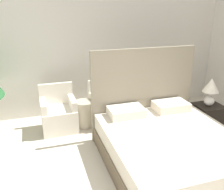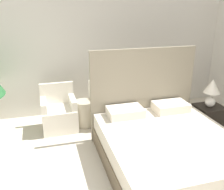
{
  "view_description": "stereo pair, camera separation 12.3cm",
  "coord_description": "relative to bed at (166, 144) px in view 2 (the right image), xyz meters",
  "views": [
    {
      "loc": [
        -1.1,
        -1.4,
        2.2
      ],
      "look_at": [
        0.15,
        2.56,
        0.68
      ],
      "focal_mm": 40.0,
      "sensor_mm": 36.0,
      "label": 1
    },
    {
      "loc": [
        -0.98,
        -1.44,
        2.2
      ],
      "look_at": [
        0.15,
        2.56,
        0.68
      ],
      "focal_mm": 40.0,
      "sensor_mm": 36.0,
      "label": 2
    }
  ],
  "objects": [
    {
      "name": "armchair_near_window_right",
      "position": [
        -0.45,
        1.52,
        -0.04
      ],
      "size": [
        0.67,
        0.63,
        0.82
      ],
      "rotation": [
        0.0,
        0.0,
        0.09
      ],
      "color": "silver",
      "rests_on": "ground_plane"
    },
    {
      "name": "side_table",
      "position": [
        -0.92,
        1.51,
        -0.06
      ],
      "size": [
        0.35,
        0.35,
        0.5
      ],
      "color": "#B7AD93",
      "rests_on": "ground_plane"
    },
    {
      "name": "nightstand",
      "position": [
        1.21,
        0.69,
        -0.07
      ],
      "size": [
        0.48,
        0.44,
        0.48
      ],
      "color": "black",
      "rests_on": "ground_plane"
    },
    {
      "name": "armchair_near_window_left",
      "position": [
        -1.39,
        1.52,
        -0.04
      ],
      "size": [
        0.63,
        0.59,
        0.82
      ],
      "rotation": [
        0.0,
        0.0,
        0.02
      ],
      "color": "silver",
      "rests_on": "ground_plane"
    },
    {
      "name": "table_lamp",
      "position": [
        1.19,
        0.68,
        0.49
      ],
      "size": [
        0.29,
        0.29,
        0.51
      ],
      "color": "white",
      "rests_on": "nightstand"
    },
    {
      "name": "bed",
      "position": [
        0.0,
        0.0,
        0.0
      ],
      "size": [
        1.81,
        2.03,
        1.54
      ],
      "color": "brown",
      "rests_on": "ground_plane"
    },
    {
      "name": "wall_back",
      "position": [
        -0.61,
        2.24,
        1.14
      ],
      "size": [
        10.0,
        0.06,
        2.9
      ],
      "color": "silver",
      "rests_on": "ground_plane"
    }
  ]
}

